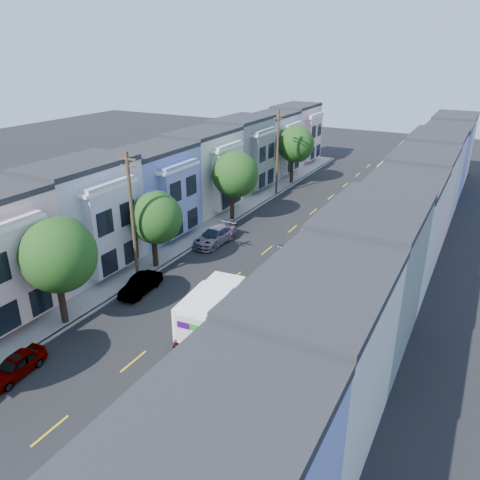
# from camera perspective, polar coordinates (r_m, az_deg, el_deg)

# --- Properties ---
(ground) EXTENTS (160.00, 160.00, 0.00)m
(ground) POSITION_cam_1_polar(r_m,az_deg,el_deg) (32.51, -5.94, -8.88)
(ground) COLOR black
(ground) RESTS_ON ground
(road_slab) EXTENTS (12.00, 70.00, 0.02)m
(road_slab) POSITION_cam_1_polar(r_m,az_deg,el_deg) (44.28, 4.94, 0.10)
(road_slab) COLOR black
(road_slab) RESTS_ON ground
(curb_left) EXTENTS (0.30, 70.00, 0.15)m
(curb_left) POSITION_cam_1_polar(r_m,az_deg,el_deg) (46.79, -1.85, 1.53)
(curb_left) COLOR gray
(curb_left) RESTS_ON ground
(curb_right) EXTENTS (0.30, 70.00, 0.15)m
(curb_right) POSITION_cam_1_polar(r_m,az_deg,el_deg) (42.44, 12.43, -1.31)
(curb_right) COLOR gray
(curb_right) RESTS_ON ground
(sidewalk_left) EXTENTS (2.60, 70.00, 0.15)m
(sidewalk_left) POSITION_cam_1_polar(r_m,az_deg,el_deg) (47.42, -3.21, 1.80)
(sidewalk_left) COLOR gray
(sidewalk_left) RESTS_ON ground
(sidewalk_right) EXTENTS (2.60, 70.00, 0.15)m
(sidewalk_right) POSITION_cam_1_polar(r_m,az_deg,el_deg) (42.16, 14.12, -1.65)
(sidewalk_right) COLOR gray
(sidewalk_right) RESTS_ON ground
(centerline) EXTENTS (0.12, 70.00, 0.01)m
(centerline) POSITION_cam_1_polar(r_m,az_deg,el_deg) (44.29, 4.94, 0.09)
(centerline) COLOR gold
(centerline) RESTS_ON ground
(townhouse_row_left) EXTENTS (5.00, 70.00, 8.50)m
(townhouse_row_left) POSITION_cam_1_polar(r_m,az_deg,el_deg) (49.43, -6.97, 2.45)
(townhouse_row_left) COLOR silver
(townhouse_row_left) RESTS_ON ground
(townhouse_row_right) EXTENTS (5.00, 70.00, 8.50)m
(townhouse_row_right) POSITION_cam_1_polar(r_m,az_deg,el_deg) (41.57, 19.15, -2.72)
(townhouse_row_right) COLOR silver
(townhouse_row_right) RESTS_ON ground
(tree_b) EXTENTS (4.70, 4.70, 7.37)m
(tree_b) POSITION_cam_1_polar(r_m,az_deg,el_deg) (30.88, -21.34, -1.75)
(tree_b) COLOR black
(tree_b) RESTS_ON ground
(tree_c) EXTENTS (4.17, 4.17, 6.48)m
(tree_c) POSITION_cam_1_polar(r_m,az_deg,el_deg) (37.41, -10.29, 2.66)
(tree_c) COLOR black
(tree_c) RESTS_ON ground
(tree_d) EXTENTS (4.70, 4.70, 7.30)m
(tree_d) POSITION_cam_1_polar(r_m,az_deg,el_deg) (47.46, -0.68, 8.01)
(tree_d) COLOR black
(tree_d) RESTS_ON ground
(tree_e) EXTENTS (4.70, 4.70, 7.56)m
(tree_e) POSITION_cam_1_polar(r_m,az_deg,el_deg) (61.55, 6.73, 11.51)
(tree_e) COLOR black
(tree_e) RESTS_ON ground
(tree_far_r) EXTENTS (3.10, 3.10, 5.55)m
(tree_far_r) POSITION_cam_1_polar(r_m,az_deg,el_deg) (55.10, 18.22, 7.91)
(tree_far_r) COLOR black
(tree_far_r) RESTS_ON ground
(utility_pole_near) EXTENTS (1.60, 0.26, 10.00)m
(utility_pole_near) POSITION_cam_1_polar(r_m,az_deg,el_deg) (35.28, -12.97, 2.55)
(utility_pole_near) COLOR #42301E
(utility_pole_near) RESTS_ON ground
(utility_pole_far) EXTENTS (1.60, 0.26, 10.00)m
(utility_pole_far) POSITION_cam_1_polar(r_m,az_deg,el_deg) (56.59, 4.59, 10.58)
(utility_pole_far) COLOR #42301E
(utility_pole_far) RESTS_ON ground
(fedex_truck) EXTENTS (2.27, 5.89, 2.83)m
(fedex_truck) POSITION_cam_1_polar(r_m,az_deg,el_deg) (29.86, -3.55, -8.35)
(fedex_truck) COLOR white
(fedex_truck) RESTS_ON ground
(lead_sedan) EXTENTS (2.43, 4.79, 1.38)m
(lead_sedan) POSITION_cam_1_polar(r_m,az_deg,el_deg) (37.60, 4.65, -3.02)
(lead_sedan) COLOR black
(lead_sedan) RESTS_ON ground
(parked_left_b) EXTENTS (1.82, 3.91, 1.23)m
(parked_left_b) POSITION_cam_1_polar(r_m,az_deg,el_deg) (29.41, -25.68, -13.65)
(parked_left_b) COLOR black
(parked_left_b) RESTS_ON ground
(parked_left_c) EXTENTS (1.65, 3.94, 1.28)m
(parked_left_c) POSITION_cam_1_polar(r_m,az_deg,el_deg) (35.30, -12.03, -5.38)
(parked_left_c) COLOR #B3B5B8
(parked_left_c) RESTS_ON ground
(parked_left_d) EXTENTS (2.38, 5.05, 1.48)m
(parked_left_d) POSITION_cam_1_polar(r_m,az_deg,el_deg) (42.95, -3.09, 0.47)
(parked_left_d) COLOR #450910
(parked_left_d) RESTS_ON ground
(parked_right_a) EXTENTS (1.32, 3.71, 1.23)m
(parked_right_a) POSITION_cam_1_polar(r_m,az_deg,el_deg) (23.51, -9.82, -21.74)
(parked_right_a) COLOR #576165
(parked_right_a) RESTS_ON ground
(parked_right_b) EXTENTS (2.05, 4.72, 1.53)m
(parked_right_b) POSITION_cam_1_polar(r_m,az_deg,el_deg) (28.56, 0.16, -11.84)
(parked_right_b) COLOR #ABACC0
(parked_right_b) RESTS_ON ground
(parked_right_c) EXTENTS (1.97, 4.23, 1.24)m
(parked_right_c) POSITION_cam_1_polar(r_m,az_deg,el_deg) (46.53, 12.74, 1.55)
(parked_right_c) COLOR black
(parked_right_c) RESTS_ON ground
(parked_right_d) EXTENTS (1.86, 4.07, 1.28)m
(parked_right_d) POSITION_cam_1_polar(r_m,az_deg,el_deg) (55.86, 15.71, 4.84)
(parked_right_d) COLOR black
(parked_right_d) RESTS_ON ground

